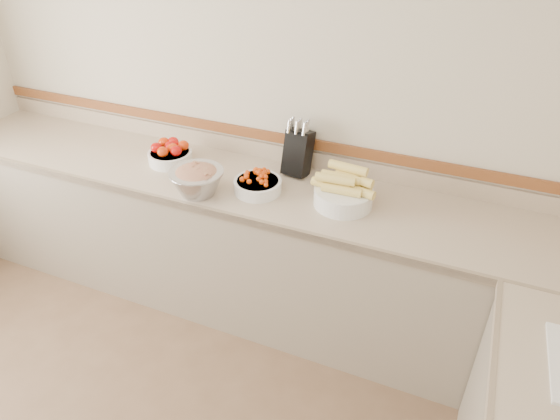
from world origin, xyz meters
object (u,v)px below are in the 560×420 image
at_px(tomato_bowl, 170,153).
at_px(corn_bowl, 344,192).
at_px(rhubarb_bowl, 197,180).
at_px(knife_block, 298,151).
at_px(cherry_tomato_bowl, 258,184).

distance_m(tomato_bowl, corn_bowl, 1.09).
bearing_deg(tomato_bowl, rhubarb_bowl, -36.81).
relative_size(tomato_bowl, corn_bowl, 0.77).
relative_size(knife_block, rhubarb_bowl, 1.15).
height_order(tomato_bowl, cherry_tomato_bowl, cherry_tomato_bowl).
height_order(cherry_tomato_bowl, rhubarb_bowl, rhubarb_bowl).
distance_m(corn_bowl, rhubarb_bowl, 0.78).
relative_size(cherry_tomato_bowl, rhubarb_bowl, 0.89).
height_order(knife_block, rhubarb_bowl, knife_block).
bearing_deg(cherry_tomato_bowl, knife_block, 65.80).
xyz_separation_m(knife_block, corn_bowl, (0.34, -0.23, -0.06)).
xyz_separation_m(knife_block, tomato_bowl, (-0.75, -0.17, -0.08)).
xyz_separation_m(tomato_bowl, corn_bowl, (1.09, -0.05, 0.02)).
height_order(corn_bowl, rhubarb_bowl, corn_bowl).
bearing_deg(rhubarb_bowl, knife_block, 45.71).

